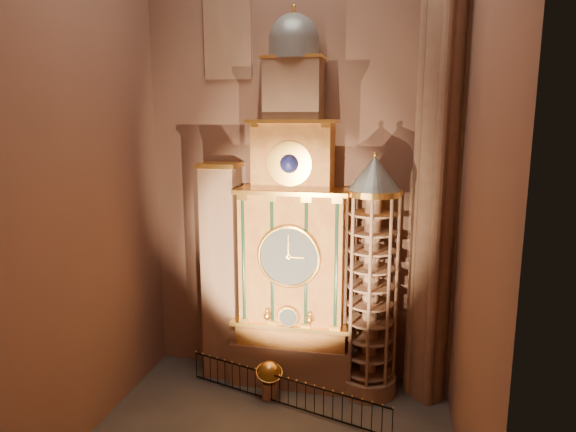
% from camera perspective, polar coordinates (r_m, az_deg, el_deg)
% --- Properties ---
extents(wall_back, '(22.00, 0.00, 22.00)m').
position_cam_1_polar(wall_back, '(23.39, 1.13, 7.94)').
color(wall_back, '#895A4A').
rests_on(wall_back, floor).
extents(wall_left, '(0.00, 22.00, 22.00)m').
position_cam_1_polar(wall_left, '(20.46, -22.09, 6.72)').
color(wall_left, '#895A4A').
rests_on(wall_left, floor).
extents(wall_right, '(0.00, 22.00, 22.00)m').
position_cam_1_polar(wall_right, '(17.17, 20.76, 6.16)').
color(wall_right, '#895A4A').
rests_on(wall_right, floor).
extents(astronomical_clock, '(5.60, 2.41, 16.70)m').
position_cam_1_polar(astronomical_clock, '(23.01, 0.60, -3.01)').
color(astronomical_clock, '#8C634C').
rests_on(astronomical_clock, floor).
extents(portrait_tower, '(1.80, 1.60, 10.20)m').
position_cam_1_polar(portrait_tower, '(24.32, -7.32, -6.07)').
color(portrait_tower, '#8C634C').
rests_on(portrait_tower, floor).
extents(stair_turret, '(2.50, 2.50, 10.80)m').
position_cam_1_polar(stair_turret, '(22.74, 9.20, -7.02)').
color(stair_turret, '#8C634C').
rests_on(stair_turret, floor).
extents(gothic_pier, '(2.04, 2.04, 22.00)m').
position_cam_1_polar(gothic_pier, '(22.03, 16.52, 7.31)').
color(gothic_pier, '#8C634C').
rests_on(gothic_pier, floor).
extents(stained_glass_window, '(2.20, 0.14, 5.20)m').
position_cam_1_polar(stained_glass_window, '(24.46, -6.77, 20.93)').
color(stained_glass_window, navy).
rests_on(stained_glass_window, wall_back).
extents(celestial_globe, '(1.51, 1.47, 1.73)m').
position_cam_1_polar(celestial_globe, '(23.58, -2.10, -17.38)').
color(celestial_globe, '#8C634C').
rests_on(celestial_globe, floor).
extents(iron_railing, '(9.16, 2.95, 1.26)m').
position_cam_1_polar(iron_railing, '(23.18, -0.45, -18.91)').
color(iron_railing, black).
rests_on(iron_railing, floor).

